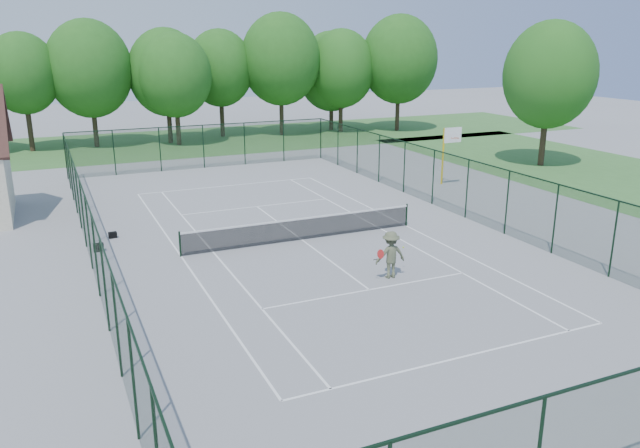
{
  "coord_description": "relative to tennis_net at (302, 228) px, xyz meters",
  "views": [
    {
      "loc": [
        -10.21,
        -24.85,
        8.77
      ],
      "look_at": [
        0.0,
        -2.0,
        1.3
      ],
      "focal_mm": 35.0,
      "sensor_mm": 36.0,
      "label": 1
    }
  ],
  "objects": [
    {
      "name": "ground",
      "position": [
        0.0,
        0.0,
        -0.58
      ],
      "size": [
        140.0,
        140.0,
        0.0
      ],
      "primitive_type": "plane",
      "color": "gray",
      "rests_on": "ground"
    },
    {
      "name": "grass_far",
      "position": [
        0.0,
        30.0,
        -0.57
      ],
      "size": [
        80.0,
        16.0,
        0.01
      ],
      "primitive_type": "cube",
      "color": "#427A36",
      "rests_on": "ground"
    },
    {
      "name": "grass_side",
      "position": [
        24.0,
        4.0,
        -0.57
      ],
      "size": [
        14.0,
        40.0,
        0.01
      ],
      "primitive_type": "cube",
      "color": "#427A36",
      "rests_on": "ground"
    },
    {
      "name": "court_lines",
      "position": [
        0.0,
        0.0,
        -0.57
      ],
      "size": [
        11.05,
        23.85,
        0.01
      ],
      "color": "white",
      "rests_on": "ground"
    },
    {
      "name": "tennis_net",
      "position": [
        0.0,
        0.0,
        0.0
      ],
      "size": [
        11.08,
        0.08,
        1.1
      ],
      "color": "black",
      "rests_on": "ground"
    },
    {
      "name": "fence_enclosure",
      "position": [
        0.0,
        0.0,
        0.98
      ],
      "size": [
        18.05,
        36.05,
        3.02
      ],
      "color": "#18321E",
      "rests_on": "ground"
    },
    {
      "name": "tree_line_far",
      "position": [
        0.0,
        30.0,
        5.42
      ],
      "size": [
        39.4,
        6.4,
        9.7
      ],
      "color": "#3C2C1F",
      "rests_on": "ground"
    },
    {
      "name": "basketball_goal",
      "position": [
        12.32,
        6.39,
        1.99
      ],
      "size": [
        1.2,
        1.43,
        3.65
      ],
      "color": "gold",
      "rests_on": "ground"
    },
    {
      "name": "tree_side",
      "position": [
        22.32,
        9.02,
        5.76
      ],
      "size": [
        6.34,
        6.34,
        10.04
      ],
      "color": "#3C2C1F",
      "rests_on": "ground"
    },
    {
      "name": "sports_bag_a",
      "position": [
        -8.56,
        2.12,
        -0.4
      ],
      "size": [
        0.45,
        0.29,
        0.34
      ],
      "primitive_type": "cube",
      "rotation": [
        0.0,
        0.0,
        -0.07
      ],
      "color": "black",
      "rests_on": "ground"
    },
    {
      "name": "sports_bag_b",
      "position": [
        -7.8,
        3.81,
        -0.44
      ],
      "size": [
        0.38,
        0.25,
        0.28
      ],
      "primitive_type": "cube",
      "rotation": [
        0.0,
        0.0,
        0.08
      ],
      "color": "black",
      "rests_on": "ground"
    },
    {
      "name": "tennis_player",
      "position": [
        1.31,
        -5.62,
        0.34
      ],
      "size": [
        1.69,
        0.81,
        1.83
      ],
      "color": "#555C40",
      "rests_on": "ground"
    }
  ]
}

